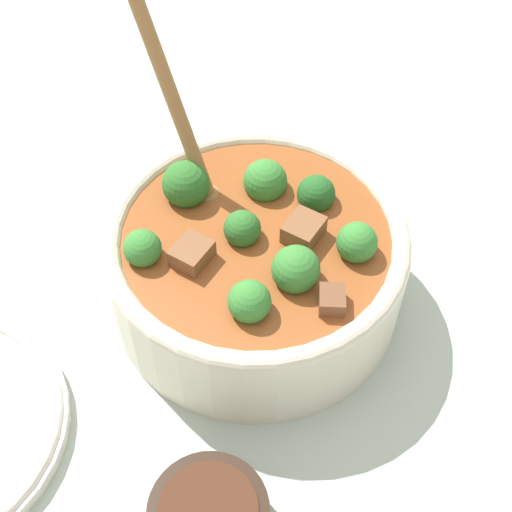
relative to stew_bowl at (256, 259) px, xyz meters
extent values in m
plane|color=#ADBCAD|center=(0.00, 0.00, -0.05)|extent=(4.00, 4.00, 0.00)
cylinder|color=beige|center=(0.00, 0.00, -0.01)|extent=(0.25, 0.25, 0.08)
torus|color=beige|center=(0.00, 0.00, 0.03)|extent=(0.25, 0.25, 0.02)
cylinder|color=brown|center=(0.00, 0.00, 0.01)|extent=(0.22, 0.22, 0.05)
sphere|color=#2D6B28|center=(0.01, -0.01, 0.04)|extent=(0.03, 0.03, 0.03)
cylinder|color=#6B9956|center=(0.01, -0.01, 0.02)|extent=(0.01, 0.01, 0.01)
sphere|color=#387F33|center=(0.03, 0.05, 0.04)|extent=(0.04, 0.04, 0.04)
cylinder|color=#6B9956|center=(0.03, 0.05, 0.01)|extent=(0.01, 0.01, 0.02)
sphere|color=#387F33|center=(-0.02, 0.08, 0.04)|extent=(0.03, 0.03, 0.03)
cylinder|color=#6B9956|center=(-0.02, 0.08, 0.02)|extent=(0.01, 0.01, 0.01)
sphere|color=#387F33|center=(0.06, -0.07, 0.04)|extent=(0.03, 0.03, 0.03)
cylinder|color=#6B9956|center=(0.06, -0.07, 0.02)|extent=(0.01, 0.01, 0.01)
sphere|color=#387F33|center=(0.07, 0.03, 0.04)|extent=(0.03, 0.03, 0.03)
cylinder|color=#6B9956|center=(0.07, 0.03, 0.02)|extent=(0.01, 0.01, 0.01)
sphere|color=#2D6B28|center=(-0.01, -0.07, 0.04)|extent=(0.04, 0.04, 0.04)
cylinder|color=#6B9956|center=(-0.01, -0.07, 0.01)|extent=(0.01, 0.01, 0.02)
sphere|color=#387F33|center=(-0.05, -0.02, 0.04)|extent=(0.04, 0.04, 0.04)
cylinder|color=#6B9956|center=(-0.05, -0.02, 0.01)|extent=(0.01, 0.01, 0.02)
sphere|color=#235B23|center=(-0.06, 0.03, 0.04)|extent=(0.03, 0.03, 0.03)
cylinder|color=#6B9956|center=(-0.06, 0.03, 0.01)|extent=(0.01, 0.01, 0.01)
cube|color=brown|center=(-0.02, 0.03, 0.03)|extent=(0.03, 0.03, 0.02)
cube|color=brown|center=(0.04, -0.03, 0.03)|extent=(0.03, 0.03, 0.02)
cube|color=brown|center=(0.04, 0.08, 0.03)|extent=(0.03, 0.03, 0.02)
ellipsoid|color=olive|center=(-0.02, -0.06, 0.02)|extent=(0.04, 0.03, 0.01)
cylinder|color=olive|center=(-0.04, -0.10, 0.12)|extent=(0.05, 0.10, 0.19)
cylinder|color=#472819|center=(0.19, 0.06, -0.02)|extent=(0.07, 0.07, 0.01)
camera|label=1|loc=(0.33, 0.17, 0.46)|focal=50.00mm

